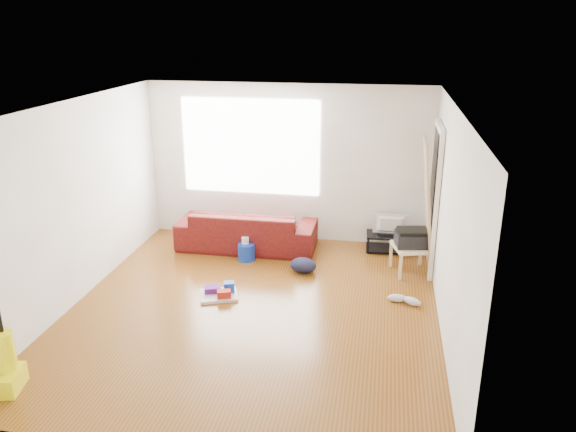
% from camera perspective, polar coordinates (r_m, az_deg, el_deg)
% --- Properties ---
extents(room, '(4.51, 5.01, 2.51)m').
position_cam_1_polar(room, '(6.68, -2.89, 0.57)').
color(room, '#5D3411').
rests_on(room, ground).
extents(sofa, '(2.13, 0.83, 0.62)m').
position_cam_1_polar(sofa, '(8.89, -4.13, -3.20)').
color(sofa, '#330610').
rests_on(sofa, ground).
extents(tv_stand, '(0.73, 0.44, 0.27)m').
position_cam_1_polar(tv_stand, '(8.85, 10.27, -2.59)').
color(tv_stand, black).
rests_on(tv_stand, ground).
extents(tv, '(0.53, 0.07, 0.31)m').
position_cam_1_polar(tv, '(8.75, 10.37, -0.90)').
color(tv, black).
rests_on(tv, tv_stand).
extents(side_table, '(0.62, 0.62, 0.40)m').
position_cam_1_polar(side_table, '(8.09, 12.45, -3.37)').
color(side_table, beige).
rests_on(side_table, ground).
extents(printer, '(0.52, 0.43, 0.24)m').
position_cam_1_polar(printer, '(8.02, 12.54, -2.17)').
color(printer, black).
rests_on(printer, side_table).
extents(bucket, '(0.26, 0.26, 0.25)m').
position_cam_1_polar(bucket, '(8.45, -4.23, -4.45)').
color(bucket, '#1030A3').
rests_on(bucket, ground).
extents(toilet_paper, '(0.11, 0.11, 0.10)m').
position_cam_1_polar(toilet_paper, '(8.41, -4.35, -3.29)').
color(toilet_paper, silver).
rests_on(toilet_paper, bucket).
extents(cleaning_tray, '(0.58, 0.52, 0.17)m').
position_cam_1_polar(cleaning_tray, '(7.39, -6.93, -7.73)').
color(cleaning_tray, beige).
rests_on(cleaning_tray, ground).
extents(backpack, '(0.43, 0.37, 0.21)m').
position_cam_1_polar(backpack, '(8.04, 1.55, -5.70)').
color(backpack, black).
rests_on(backpack, ground).
extents(sneakers, '(0.44, 0.23, 0.10)m').
position_cam_1_polar(sneakers, '(7.32, 11.74, -8.32)').
color(sneakers, '#B5B8C7').
rests_on(sneakers, ground).
extents(vacuum, '(0.38, 0.42, 1.50)m').
position_cam_1_polar(vacuum, '(6.20, -26.96, -13.19)').
color(vacuum, yellow).
rests_on(vacuum, ground).
extents(door_panel, '(0.23, 0.75, 1.88)m').
position_cam_1_polar(door_panel, '(8.38, 13.48, -5.17)').
color(door_panel, '#9B7B54').
rests_on(door_panel, ground).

